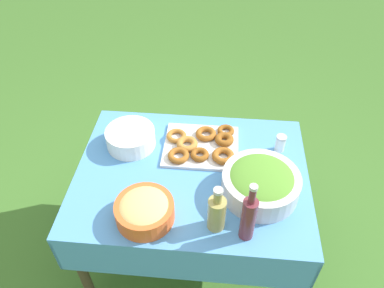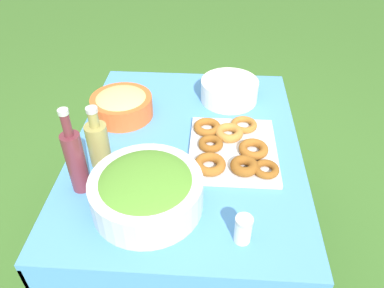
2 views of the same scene
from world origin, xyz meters
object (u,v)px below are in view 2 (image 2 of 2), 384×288
(olive_oil_bottle, at_px, (98,143))
(wine_bottle, at_px, (75,160))
(pasta_bowl, at_px, (122,104))
(donut_platter, at_px, (232,148))
(salad_bowl, at_px, (146,190))
(plate_stack, at_px, (229,90))

(olive_oil_bottle, relative_size, wine_bottle, 0.76)
(pasta_bowl, height_order, donut_platter, pasta_bowl)
(salad_bowl, xyz_separation_m, plate_stack, (-0.66, 0.27, -0.02))
(wine_bottle, bearing_deg, pasta_bowl, 173.65)
(wine_bottle, bearing_deg, olive_oil_bottle, 164.56)
(donut_platter, relative_size, wine_bottle, 1.23)
(donut_platter, bearing_deg, salad_bowl, -43.76)
(pasta_bowl, distance_m, donut_platter, 0.51)
(olive_oil_bottle, bearing_deg, donut_platter, 101.15)
(donut_platter, distance_m, olive_oil_bottle, 0.49)
(plate_stack, bearing_deg, donut_platter, 1.04)
(wine_bottle, bearing_deg, plate_stack, 139.75)
(olive_oil_bottle, xyz_separation_m, wine_bottle, (0.13, -0.04, 0.03))
(donut_platter, relative_size, olive_oil_bottle, 1.62)
(pasta_bowl, xyz_separation_m, donut_platter, (0.21, 0.46, -0.04))
(donut_platter, bearing_deg, wine_bottle, -66.56)
(salad_bowl, distance_m, olive_oil_bottle, 0.28)
(pasta_bowl, relative_size, donut_platter, 0.66)
(donut_platter, bearing_deg, pasta_bowl, -115.00)
(salad_bowl, height_order, olive_oil_bottle, olive_oil_bottle)
(salad_bowl, relative_size, wine_bottle, 1.12)
(plate_stack, bearing_deg, pasta_bowl, -70.83)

